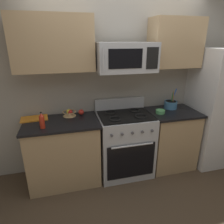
{
  "coord_description": "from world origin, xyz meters",
  "views": [
    {
      "loc": [
        -0.8,
        -1.78,
        1.91
      ],
      "look_at": [
        -0.22,
        0.53,
        1.03
      ],
      "focal_mm": 31.4,
      "sensor_mm": 36.0,
      "label": 1
    }
  ],
  "objects_px": {
    "range_oven": "(124,143)",
    "bottle_hot_sauce": "(42,121)",
    "microwave": "(126,57)",
    "prep_bowl": "(160,111)",
    "fruit_basket": "(69,113)",
    "utensil_crock": "(171,104)",
    "refrigerator": "(220,108)",
    "apple_loose": "(81,112)",
    "cutting_board": "(34,118)"
  },
  "relations": [
    {
      "from": "range_oven",
      "to": "microwave",
      "type": "xyz_separation_m",
      "value": [
        -0.0,
        0.03,
        1.23
      ]
    },
    {
      "from": "range_oven",
      "to": "fruit_basket",
      "type": "distance_m",
      "value": 0.91
    },
    {
      "from": "range_oven",
      "to": "apple_loose",
      "type": "height_order",
      "value": "range_oven"
    },
    {
      "from": "refrigerator",
      "to": "utensil_crock",
      "type": "relative_size",
      "value": 5.79
    },
    {
      "from": "fruit_basket",
      "to": "cutting_board",
      "type": "height_order",
      "value": "fruit_basket"
    },
    {
      "from": "refrigerator",
      "to": "apple_loose",
      "type": "xyz_separation_m",
      "value": [
        -2.16,
        0.21,
        0.05
      ]
    },
    {
      "from": "fruit_basket",
      "to": "apple_loose",
      "type": "relative_size",
      "value": 2.38
    },
    {
      "from": "microwave",
      "to": "bottle_hot_sauce",
      "type": "relative_size",
      "value": 3.66
    },
    {
      "from": "prep_bowl",
      "to": "apple_loose",
      "type": "bearing_deg",
      "value": 168.89
    },
    {
      "from": "range_oven",
      "to": "prep_bowl",
      "type": "relative_size",
      "value": 8.13
    },
    {
      "from": "refrigerator",
      "to": "microwave",
      "type": "bearing_deg",
      "value": 178.41
    },
    {
      "from": "bottle_hot_sauce",
      "to": "prep_bowl",
      "type": "distance_m",
      "value": 1.62
    },
    {
      "from": "cutting_board",
      "to": "prep_bowl",
      "type": "distance_m",
      "value": 1.76
    },
    {
      "from": "utensil_crock",
      "to": "cutting_board",
      "type": "xyz_separation_m",
      "value": [
        -2.0,
        0.05,
        -0.06
      ]
    },
    {
      "from": "microwave",
      "to": "prep_bowl",
      "type": "distance_m",
      "value": 0.93
    },
    {
      "from": "cutting_board",
      "to": "fruit_basket",
      "type": "bearing_deg",
      "value": 0.45
    },
    {
      "from": "utensil_crock",
      "to": "bottle_hot_sauce",
      "type": "distance_m",
      "value": 1.89
    },
    {
      "from": "microwave",
      "to": "apple_loose",
      "type": "xyz_separation_m",
      "value": [
        -0.59,
        0.17,
        -0.75
      ]
    },
    {
      "from": "fruit_basket",
      "to": "prep_bowl",
      "type": "distance_m",
      "value": 1.3
    },
    {
      "from": "prep_bowl",
      "to": "range_oven",
      "type": "bearing_deg",
      "value": 177.05
    },
    {
      "from": "fruit_basket",
      "to": "prep_bowl",
      "type": "height_order",
      "value": "fruit_basket"
    },
    {
      "from": "utensil_crock",
      "to": "apple_loose",
      "type": "xyz_separation_m",
      "value": [
        -1.37,
        0.06,
        -0.02
      ]
    },
    {
      "from": "cutting_board",
      "to": "bottle_hot_sauce",
      "type": "relative_size",
      "value": 1.66
    },
    {
      "from": "bottle_hot_sauce",
      "to": "utensil_crock",
      "type": "bearing_deg",
      "value": 8.59
    },
    {
      "from": "range_oven",
      "to": "apple_loose",
      "type": "bearing_deg",
      "value": 162.0
    },
    {
      "from": "utensil_crock",
      "to": "bottle_hot_sauce",
      "type": "height_order",
      "value": "utensil_crock"
    },
    {
      "from": "cutting_board",
      "to": "range_oven",
      "type": "bearing_deg",
      "value": -8.56
    },
    {
      "from": "fruit_basket",
      "to": "bottle_hot_sauce",
      "type": "distance_m",
      "value": 0.47
    },
    {
      "from": "fruit_basket",
      "to": "bottle_hot_sauce",
      "type": "relative_size",
      "value": 0.9
    },
    {
      "from": "range_oven",
      "to": "utensil_crock",
      "type": "height_order",
      "value": "utensil_crock"
    },
    {
      "from": "range_oven",
      "to": "refrigerator",
      "type": "xyz_separation_m",
      "value": [
        1.57,
        -0.02,
        0.43
      ]
    },
    {
      "from": "range_oven",
      "to": "utensil_crock",
      "type": "bearing_deg",
      "value": 9.88
    },
    {
      "from": "cutting_board",
      "to": "refrigerator",
      "type": "bearing_deg",
      "value": -4.12
    },
    {
      "from": "apple_loose",
      "to": "prep_bowl",
      "type": "distance_m",
      "value": 1.14
    },
    {
      "from": "utensil_crock",
      "to": "range_oven",
      "type": "bearing_deg",
      "value": -170.12
    },
    {
      "from": "range_oven",
      "to": "fruit_basket",
      "type": "height_order",
      "value": "range_oven"
    },
    {
      "from": "fruit_basket",
      "to": "bottle_hot_sauce",
      "type": "height_order",
      "value": "bottle_hot_sauce"
    },
    {
      "from": "prep_bowl",
      "to": "utensil_crock",
      "type": "bearing_deg",
      "value": 32.71
    },
    {
      "from": "bottle_hot_sauce",
      "to": "prep_bowl",
      "type": "bearing_deg",
      "value": 4.23
    },
    {
      "from": "range_oven",
      "to": "cutting_board",
      "type": "distance_m",
      "value": 1.31
    },
    {
      "from": "refrigerator",
      "to": "apple_loose",
      "type": "bearing_deg",
      "value": 174.47
    },
    {
      "from": "refrigerator",
      "to": "bottle_hot_sauce",
      "type": "height_order",
      "value": "refrigerator"
    },
    {
      "from": "microwave",
      "to": "utensil_crock",
      "type": "bearing_deg",
      "value": 7.99
    },
    {
      "from": "fruit_basket",
      "to": "prep_bowl",
      "type": "bearing_deg",
      "value": -9.51
    },
    {
      "from": "fruit_basket",
      "to": "cutting_board",
      "type": "xyz_separation_m",
      "value": [
        -0.47,
        -0.0,
        -0.03
      ]
    },
    {
      "from": "refrigerator",
      "to": "bottle_hot_sauce",
      "type": "relative_size",
      "value": 8.72
    },
    {
      "from": "microwave",
      "to": "utensil_crock",
      "type": "relative_size",
      "value": 2.43
    },
    {
      "from": "range_oven",
      "to": "microwave",
      "type": "height_order",
      "value": "microwave"
    },
    {
      "from": "refrigerator",
      "to": "utensil_crock",
      "type": "distance_m",
      "value": 0.81
    },
    {
      "from": "range_oven",
      "to": "bottle_hot_sauce",
      "type": "bearing_deg",
      "value": -172.33
    }
  ]
}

